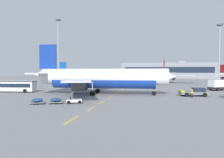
# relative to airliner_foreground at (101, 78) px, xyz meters

# --- Properties ---
(ground) EXTENTS (400.00, 400.00, 0.00)m
(ground) POSITION_rel_airliner_foreground_xyz_m (25.25, 19.44, -3.95)
(ground) COLOR slate
(apron_paint_markings) EXTENTS (8.00, 96.09, 0.01)m
(apron_paint_markings) POSITION_rel_airliner_foreground_xyz_m (3.25, 17.45, -3.95)
(apron_paint_markings) COLOR yellow
(apron_paint_markings) RESTS_ON ground
(airliner_foreground) EXTENTS (34.78, 34.59, 12.20)m
(airliner_foreground) POSITION_rel_airliner_foreground_xyz_m (0.00, 0.00, 0.00)
(airliner_foreground) COLOR white
(airliner_foreground) RESTS_ON ground
(pushback_tug) EXTENTS (6.31, 3.79, 2.08)m
(pushback_tug) POSITION_rel_airliner_foreground_xyz_m (21.39, 1.11, -3.05)
(pushback_tug) COLOR slate
(pushback_tug) RESTS_ON ground
(airliner_mid_left) EXTENTS (32.13, 32.11, 11.31)m
(airliner_mid_left) POSITION_rel_airliner_foreground_xyz_m (-26.18, 61.57, -0.29)
(airliner_mid_left) COLOR silver
(airliner_mid_left) RESTS_ON ground
(airliner_far_right) EXTENTS (34.03, 34.57, 12.13)m
(airliner_far_right) POSITION_rel_airliner_foreground_xyz_m (16.46, 54.87, -0.02)
(airliner_far_right) COLOR silver
(airliner_far_right) RESTS_ON ground
(apron_shuttle_bus) EXTENTS (12.25, 4.02, 3.00)m
(apron_shuttle_bus) POSITION_rel_airliner_foreground_xyz_m (-24.70, 1.07, -2.20)
(apron_shuttle_bus) COLOR silver
(apron_shuttle_bus) RESTS_ON ground
(ground_power_truck) EXTENTS (7.19, 5.80, 3.14)m
(ground_power_truck) POSITION_rel_airliner_foreground_xyz_m (31.37, 17.61, -2.30)
(ground_power_truck) COLOR black
(ground_power_truck) RESTS_ON ground
(baggage_train) EXTENTS (8.56, 4.42, 1.14)m
(baggage_train) POSITION_rel_airliner_foreground_xyz_m (-3.96, -15.15, -3.42)
(baggage_train) COLOR silver
(baggage_train) RESTS_ON ground
(ground_crew_worker) EXTENTS (0.45, 0.60, 1.79)m
(ground_crew_worker) POSITION_rel_airliner_foreground_xyz_m (20.29, -2.04, -2.92)
(ground_crew_worker) COLOR #232328
(ground_crew_worker) RESTS_ON ground
(uld_cargo_container) EXTENTS (1.77, 1.73, 1.60)m
(uld_cargo_container) POSITION_rel_airliner_foreground_xyz_m (-7.54, 2.29, -3.15)
(uld_cargo_container) COLOR #B7BCC6
(uld_cargo_container) RESTS_ON ground
(apron_light_mast_near) EXTENTS (1.80, 1.80, 29.80)m
(apron_light_mast_near) POSITION_rel_airliner_foreground_xyz_m (-30.83, 40.10, 14.19)
(apron_light_mast_near) COLOR slate
(apron_light_mast_near) RESTS_ON ground
(apron_light_mast_far) EXTENTS (1.80, 1.80, 22.86)m
(apron_light_mast_far) POSITION_rel_airliner_foreground_xyz_m (36.10, 33.27, 10.42)
(apron_light_mast_far) COLOR slate
(apron_light_mast_far) RESTS_ON ground
(terminal_satellite) EXTENTS (79.22, 19.02, 15.08)m
(terminal_satellite) POSITION_rel_airliner_foreground_xyz_m (24.97, 137.04, 2.81)
(terminal_satellite) COLOR gray
(terminal_satellite) RESTS_ON ground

